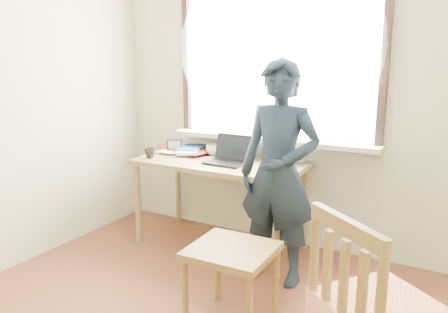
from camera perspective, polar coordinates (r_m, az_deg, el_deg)
The scene contains 12 objects.
room_shell at distance 2.11m, azimuth -7.99°, elevation 13.63°, with size 3.52×4.02×2.61m.
desk at distance 3.70m, azimuth -0.50°, elevation -1.74°, with size 1.42×0.71×0.76m.
laptop at distance 3.60m, azimuth 0.67°, elevation 0.00°, with size 0.34×0.28×0.23m.
mug_white at distance 3.90m, azimuth -1.48°, elevation 0.89°, with size 0.12×0.12×0.09m, color white.
mug_dark at distance 3.83m, azimuth -9.68°, elevation 0.42°, with size 0.09×0.09×0.09m, color black.
mouse at distance 3.38m, azimuth 5.72°, elevation -1.51°, with size 0.08×0.06×0.03m, color black.
desk_clutter at distance 3.97m, azimuth -3.10°, elevation 0.81°, with size 0.70×0.55×0.05m.
book_a at distance 4.09m, azimuth -3.86°, elevation 0.88°, with size 0.19×0.26×0.02m, color white.
book_b at distance 3.73m, azimuth 6.90°, elevation -0.33°, with size 0.20×0.27×0.02m, color white.
picture_frame at distance 4.04m, azimuth -6.49°, elevation 1.33°, with size 0.13×0.09×0.11m.
work_chair at distance 2.69m, azimuth 1.02°, elevation -13.28°, with size 0.49×0.47×0.50m.
person at distance 3.12m, azimuth 7.18°, elevation -2.23°, with size 0.59×0.38×1.61m, color black.
Camera 1 is at (1.25, -1.49, 1.59)m, focal length 35.00 mm.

